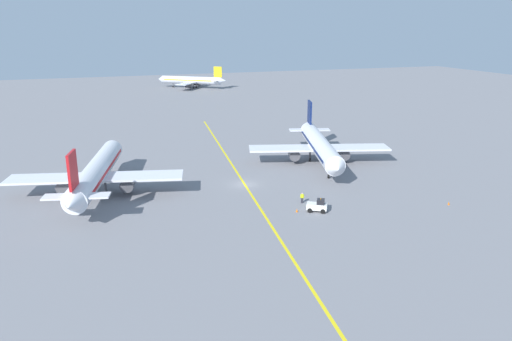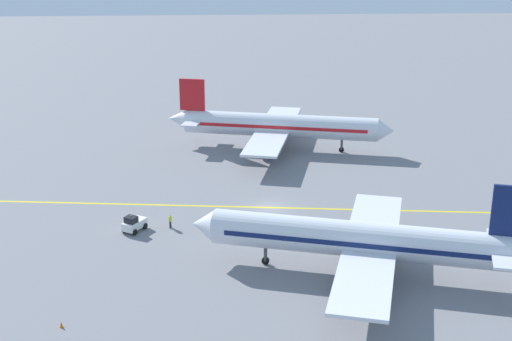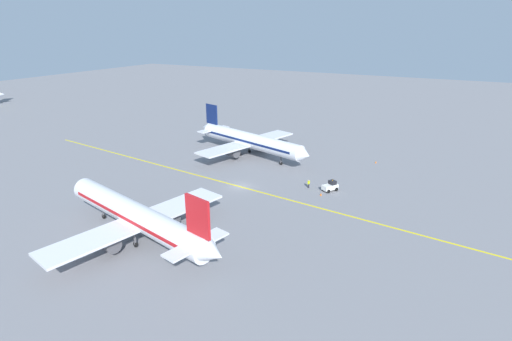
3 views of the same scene
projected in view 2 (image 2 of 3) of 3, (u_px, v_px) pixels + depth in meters
ground_plane at (270, 208)px, 88.57m from camera, size 400.00×400.00×0.00m
apron_yellow_centreline at (270, 208)px, 88.57m from camera, size 14.59×119.21×0.01m
airplane_at_gate at (277, 126)px, 110.61m from camera, size 28.44×35.18×10.60m
airplane_adjacent_stand at (365, 241)px, 70.49m from camera, size 28.34×34.90×10.60m
baggage_tug_white at (134, 224)px, 81.52m from camera, size 3.34×2.87×2.11m
ground_crew_worker at (170, 221)px, 82.36m from camera, size 0.55×0.34×1.68m
traffic_cone_near_nose at (144, 218)px, 84.61m from camera, size 0.32×0.32×0.55m
traffic_cone_mid_apron at (61, 325)px, 62.16m from camera, size 0.32×0.32×0.55m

